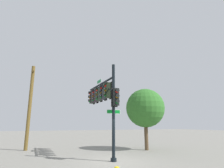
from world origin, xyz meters
The scene contains 4 objects.
ground_plane centered at (0.00, 0.00, 0.00)m, with size 120.00×120.00×0.00m, color gray.
signal_pole_assembly centered at (1.88, 0.06, 4.21)m, with size 5.80×0.94×6.14m.
utility_pole centered at (7.25, 5.15, 3.90)m, with size 1.80×0.30×7.57m.
tree_near centered at (3.51, -4.64, 3.65)m, with size 3.50×3.50×5.42m.
Camera 1 is at (-10.81, 4.57, 2.20)m, focal length 29.19 mm.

